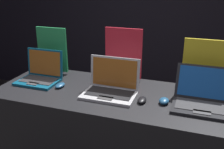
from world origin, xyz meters
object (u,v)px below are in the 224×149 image
at_px(laptop_front, 41,74).
at_px(promo_stand_back, 206,68).
at_px(promo_stand_front, 52,52).
at_px(mouse_front, 60,85).
at_px(laptop_middle, 111,86).
at_px(promo_stand_middle, 123,56).
at_px(laptop_back, 203,98).
at_px(mouse_middle, 142,100).
at_px(mouse_back, 164,101).

relative_size(laptop_front, promo_stand_back, 0.81).
bearing_deg(promo_stand_front, laptop_front, -90.00).
height_order(mouse_front, promo_stand_back, promo_stand_back).
bearing_deg(laptop_middle, mouse_front, -178.31).
xyz_separation_m(promo_stand_front, promo_stand_middle, (0.64, 0.05, 0.01)).
bearing_deg(laptop_front, promo_stand_front, 90.00).
relative_size(promo_stand_front, laptop_back, 1.05).
distance_m(mouse_front, laptop_middle, 0.43).
relative_size(laptop_middle, promo_stand_middle, 0.88).
bearing_deg(laptop_back, promo_stand_back, 90.00).
relative_size(laptop_front, promo_stand_front, 0.80).
bearing_deg(promo_stand_back, promo_stand_middle, 175.88).
bearing_deg(mouse_middle, promo_stand_back, 38.56).
distance_m(mouse_front, promo_stand_middle, 0.57).
distance_m(laptop_front, mouse_front, 0.23).
height_order(laptop_middle, laptop_back, laptop_middle).
bearing_deg(promo_stand_back, mouse_middle, -141.44).
bearing_deg(laptop_middle, laptop_back, 1.74).
bearing_deg(promo_stand_middle, laptop_front, -157.99).
xyz_separation_m(laptop_front, mouse_front, (0.22, -0.06, -0.05)).
bearing_deg(mouse_back, laptop_back, 11.10).
distance_m(laptop_middle, mouse_middle, 0.27).
height_order(laptop_front, mouse_middle, laptop_front).
xyz_separation_m(mouse_back, promo_stand_back, (0.25, 0.29, 0.18)).
height_order(mouse_middle, mouse_back, mouse_back).
bearing_deg(laptop_middle, mouse_middle, -12.78).
bearing_deg(mouse_back, mouse_front, 178.80).
bearing_deg(laptop_middle, promo_stand_middle, 90.00).
relative_size(promo_stand_middle, promo_stand_back, 1.08).
xyz_separation_m(laptop_front, mouse_middle, (0.90, -0.11, -0.04)).
xyz_separation_m(laptop_middle, promo_stand_back, (0.66, 0.26, 0.13)).
height_order(mouse_front, mouse_back, mouse_back).
bearing_deg(mouse_middle, promo_stand_middle, 124.67).
xyz_separation_m(mouse_middle, laptop_back, (0.40, 0.08, 0.04)).
xyz_separation_m(laptop_back, mouse_back, (-0.25, -0.05, -0.04)).
height_order(promo_stand_middle, promo_stand_back, promo_stand_middle).
height_order(promo_stand_middle, laptop_back, promo_stand_middle).
xyz_separation_m(promo_stand_middle, mouse_back, (0.41, -0.34, -0.19)).
relative_size(promo_stand_middle, laptop_back, 1.12).
height_order(mouse_middle, promo_stand_middle, promo_stand_middle).
xyz_separation_m(laptop_middle, mouse_back, (0.41, -0.03, -0.04)).
relative_size(laptop_middle, laptop_back, 0.99).
bearing_deg(mouse_front, laptop_middle, 1.69).
bearing_deg(promo_stand_front, laptop_back, -10.57).
xyz_separation_m(promo_stand_front, mouse_back, (1.05, -0.29, -0.18)).
relative_size(laptop_front, laptop_middle, 0.85).
height_order(promo_stand_middle, mouse_back, promo_stand_middle).
bearing_deg(mouse_back, promo_stand_middle, 139.90).
distance_m(laptop_front, laptop_back, 1.30).
xyz_separation_m(laptop_middle, promo_stand_middle, (0.00, 0.31, 0.15)).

